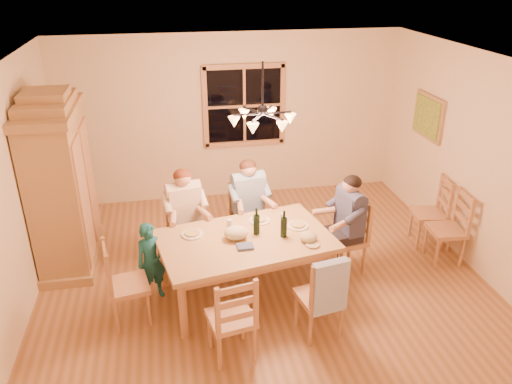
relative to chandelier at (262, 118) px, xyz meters
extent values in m
plane|color=olive|center=(0.00, 0.00, -2.08)|extent=(5.50, 5.50, 0.00)
cube|color=white|center=(0.00, 0.00, 0.62)|extent=(5.50, 5.00, 0.02)
cube|color=beige|center=(0.00, 2.50, -0.73)|extent=(5.50, 0.02, 2.70)
cube|color=beige|center=(-2.75, 0.00, -0.73)|extent=(0.02, 5.00, 2.70)
cube|color=beige|center=(2.75, 0.00, -0.73)|extent=(0.02, 5.00, 2.70)
cube|color=black|center=(0.20, 2.48, -0.53)|extent=(1.20, 0.03, 1.20)
cube|color=#AB7C4B|center=(0.20, 2.46, -0.53)|extent=(1.30, 0.06, 1.30)
cube|color=#9C7543|center=(2.72, 1.20, -0.48)|extent=(0.04, 0.78, 0.64)
cube|color=#1E6B2D|center=(2.69, 1.20, -0.48)|extent=(0.02, 0.68, 0.54)
cylinder|color=black|center=(0.00, 0.00, 0.36)|extent=(0.02, 0.02, 0.53)
sphere|color=black|center=(0.00, 0.00, 0.09)|extent=(0.12, 0.12, 0.12)
cylinder|color=black|center=(0.16, 0.00, 0.05)|extent=(0.34, 0.02, 0.02)
cone|color=#FFB259|center=(0.32, 0.00, -0.03)|extent=(0.13, 0.13, 0.12)
cylinder|color=black|center=(0.08, 0.14, 0.05)|extent=(0.19, 0.31, 0.02)
cone|color=#FFB259|center=(0.16, 0.28, -0.03)|extent=(0.13, 0.13, 0.12)
cylinder|color=black|center=(-0.08, 0.14, 0.05)|extent=(0.19, 0.31, 0.02)
cone|color=#FFB259|center=(-0.16, 0.28, -0.03)|extent=(0.13, 0.13, 0.12)
cylinder|color=black|center=(-0.16, 0.00, 0.05)|extent=(0.34, 0.02, 0.02)
cone|color=#FFB259|center=(-0.32, 0.00, -0.03)|extent=(0.13, 0.13, 0.12)
cylinder|color=black|center=(-0.08, -0.14, 0.05)|extent=(0.19, 0.31, 0.02)
cone|color=#FFB259|center=(-0.16, -0.28, -0.03)|extent=(0.13, 0.13, 0.12)
cylinder|color=black|center=(0.08, -0.14, 0.05)|extent=(0.19, 0.31, 0.02)
cone|color=#FFB259|center=(0.16, -0.28, -0.03)|extent=(0.13, 0.13, 0.12)
cube|color=#9C7543|center=(-2.43, 0.83, -1.08)|extent=(0.60, 1.30, 2.00)
cube|color=#9C7543|center=(-2.43, 0.83, -0.03)|extent=(0.66, 1.40, 0.10)
cube|color=#9C7543|center=(-2.43, 0.83, 0.07)|extent=(0.58, 1.00, 0.12)
cube|color=#9C7543|center=(-2.43, 0.83, 0.17)|extent=(0.52, 0.55, 0.10)
cube|color=#AB7C4B|center=(-2.12, 0.50, -1.08)|extent=(0.03, 0.55, 1.60)
cube|color=#AB7C4B|center=(-2.12, 1.16, -1.08)|extent=(0.03, 0.55, 1.60)
cube|color=#9C7543|center=(-2.43, 0.83, -2.02)|extent=(0.66, 1.40, 0.12)
cube|color=tan|center=(-0.26, -0.35, -1.35)|extent=(2.15, 1.53, 0.06)
cube|color=#AB7C4B|center=(-0.26, -0.35, -1.43)|extent=(1.97, 1.36, 0.10)
cylinder|color=#AB7C4B|center=(-1.04, -1.00, -1.73)|extent=(0.09, 0.09, 0.70)
cylinder|color=#AB7C4B|center=(0.69, -0.68, -1.73)|extent=(0.09, 0.09, 0.70)
cylinder|color=#AB7C4B|center=(-1.22, -0.01, -1.73)|extent=(0.09, 0.09, 0.70)
cylinder|color=#AB7C4B|center=(0.51, 0.30, -1.73)|extent=(0.09, 0.09, 0.70)
cube|color=#AB7C4B|center=(-0.91, 0.48, -1.63)|extent=(0.51, 0.49, 0.06)
cube|color=#AB7C4B|center=(-0.91, 0.48, -1.36)|extent=(0.38, 0.12, 0.54)
cube|color=#AB7C4B|center=(-0.06, 0.63, -1.63)|extent=(0.51, 0.49, 0.06)
cube|color=#AB7C4B|center=(-0.06, 0.63, -1.36)|extent=(0.38, 0.12, 0.54)
cube|color=#AB7C4B|center=(-0.58, -1.35, -1.63)|extent=(0.51, 0.49, 0.06)
cube|color=#AB7C4B|center=(-0.58, -1.35, -1.36)|extent=(0.38, 0.12, 0.54)
cube|color=#AB7C4B|center=(0.39, -1.17, -1.63)|extent=(0.51, 0.49, 0.06)
cube|color=#AB7C4B|center=(0.39, -1.17, -1.36)|extent=(0.38, 0.12, 0.54)
cube|color=#AB7C4B|center=(-1.60, -0.59, -1.63)|extent=(0.49, 0.51, 0.06)
cube|color=#AB7C4B|center=(-1.60, -0.59, -1.36)|extent=(0.12, 0.38, 0.54)
cube|color=#AB7C4B|center=(1.08, -0.10, -1.63)|extent=(0.49, 0.51, 0.06)
cube|color=#AB7C4B|center=(1.08, -0.10, -1.36)|extent=(0.12, 0.38, 0.54)
cube|color=beige|center=(-0.91, 0.48, -1.24)|extent=(0.43, 0.29, 0.52)
cube|color=#262328|center=(-0.91, 0.48, -1.55)|extent=(0.45, 0.48, 0.14)
sphere|color=tan|center=(-0.91, 0.48, -0.86)|extent=(0.21, 0.21, 0.21)
ellipsoid|color=#592614|center=(-0.91, 0.48, -0.83)|extent=(0.22, 0.22, 0.17)
cube|color=teal|center=(-0.06, 0.63, -1.24)|extent=(0.43, 0.29, 0.52)
cube|color=#262328|center=(-0.06, 0.63, -1.55)|extent=(0.45, 0.48, 0.14)
sphere|color=tan|center=(-0.06, 0.63, -0.86)|extent=(0.21, 0.21, 0.21)
ellipsoid|color=#381E11|center=(-0.06, 0.63, -0.83)|extent=(0.22, 0.22, 0.17)
cube|color=#3F4566|center=(1.08, -0.10, -1.24)|extent=(0.29, 0.43, 0.52)
cube|color=#262328|center=(1.08, -0.10, -1.55)|extent=(0.48, 0.45, 0.14)
sphere|color=tan|center=(1.08, -0.10, -0.86)|extent=(0.21, 0.21, 0.21)
ellipsoid|color=black|center=(1.08, -0.10, -0.83)|extent=(0.22, 0.22, 0.17)
cube|color=#96ABCB|center=(0.42, -1.36, -1.38)|extent=(0.39, 0.17, 0.58)
cylinder|color=black|center=(-0.12, -0.27, -1.15)|extent=(0.08, 0.08, 0.33)
cylinder|color=black|center=(0.18, -0.39, -1.15)|extent=(0.08, 0.08, 0.33)
cylinder|color=white|center=(-0.86, -0.16, -1.31)|extent=(0.26, 0.26, 0.02)
cylinder|color=white|center=(-0.02, 0.03, -1.31)|extent=(0.26, 0.26, 0.02)
cylinder|color=white|center=(0.40, -0.19, -1.31)|extent=(0.26, 0.26, 0.02)
cylinder|color=silver|center=(-0.42, -0.12, -1.25)|extent=(0.06, 0.06, 0.14)
cylinder|color=silver|center=(0.24, -0.08, -1.25)|extent=(0.06, 0.06, 0.14)
ellipsoid|color=tan|center=(0.43, -0.54, -1.26)|extent=(0.20, 0.20, 0.11)
cube|color=#45587F|center=(-0.30, -0.55, -1.30)|extent=(0.20, 0.17, 0.03)
ellipsoid|color=beige|center=(-0.37, -0.34, -1.24)|extent=(0.28, 0.22, 0.15)
imported|color=#175E68|center=(-1.36, -0.22, -1.59)|extent=(0.42, 0.36, 0.98)
cube|color=#AB7C4B|center=(2.45, -0.11, -1.63)|extent=(0.45, 0.47, 0.06)
cube|color=#AB7C4B|center=(2.45, -0.11, -1.36)|extent=(0.08, 0.38, 0.54)
cube|color=#AB7C4B|center=(2.45, 0.35, -1.63)|extent=(0.49, 0.50, 0.06)
cube|color=#AB7C4B|center=(2.45, 0.35, -1.36)|extent=(0.11, 0.38, 0.54)
camera|label=1|loc=(-1.07, -5.27, 1.60)|focal=35.00mm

